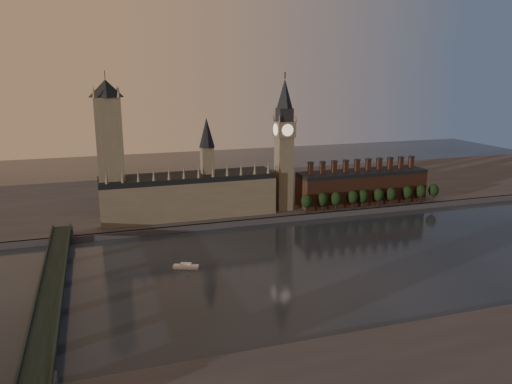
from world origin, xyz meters
TOP-DOWN VIEW (x-y plane):
  - ground at (0.00, 0.00)m, footprint 900.00×900.00m
  - north_bank at (0.00, 178.04)m, footprint 900.00×182.00m
  - palace_of_westminster at (-64.41, 114.91)m, footprint 130.00×30.30m
  - victoria_tower at (-120.00, 115.00)m, footprint 24.00×24.00m
  - big_ben at (10.00, 110.00)m, footprint 15.00×15.00m
  - chimney_block at (80.00, 110.00)m, footprint 110.00×25.00m
  - embankment_tree_0 at (23.12, 93.96)m, footprint 8.60×8.60m
  - embankment_tree_1 at (37.33, 95.38)m, footprint 8.60×8.60m
  - embankment_tree_2 at (48.26, 93.78)m, footprint 8.60×8.60m
  - embankment_tree_3 at (63.44, 94.63)m, footprint 8.60×8.60m
  - embankment_tree_4 at (72.54, 94.50)m, footprint 8.60×8.60m
  - embankment_tree_5 at (86.91, 94.58)m, footprint 8.60×8.60m
  - embankment_tree_6 at (98.07, 93.60)m, footprint 8.60×8.60m
  - embankment_tree_7 at (114.52, 94.92)m, footprint 8.60×8.60m
  - embankment_tree_8 at (127.10, 94.25)m, footprint 8.60×8.60m
  - embankment_tree_9 at (139.88, 94.18)m, footprint 8.60×8.60m
  - westminster_bridge at (-155.00, -2.70)m, footprint 14.00×200.00m
  - river_boat at (-84.53, 21.79)m, footprint 15.19×9.49m

SIDE VIEW (x-z plane):
  - ground at x=0.00m, z-range 0.00..0.00m
  - river_boat at x=-84.53m, z-range -0.34..2.60m
  - north_bank at x=0.00m, z-range 0.00..4.00m
  - westminster_bridge at x=-155.00m, z-range 1.66..13.21m
  - embankment_tree_0 at x=23.12m, z-range 6.03..20.91m
  - embankment_tree_1 at x=37.33m, z-range 6.03..20.91m
  - embankment_tree_2 at x=48.26m, z-range 6.03..20.91m
  - embankment_tree_3 at x=63.44m, z-range 6.03..20.91m
  - embankment_tree_4 at x=72.54m, z-range 6.03..20.91m
  - embankment_tree_5 at x=86.91m, z-range 6.03..20.91m
  - embankment_tree_6 at x=98.07m, z-range 6.03..20.91m
  - embankment_tree_7 at x=114.52m, z-range 6.03..20.91m
  - embankment_tree_8 at x=127.10m, z-range 6.03..20.91m
  - embankment_tree_9 at x=139.88m, z-range 6.03..20.91m
  - chimney_block at x=80.00m, z-range -0.68..36.32m
  - palace_of_westminster at x=-64.41m, z-range -15.37..58.63m
  - big_ben at x=10.00m, z-range 3.33..110.33m
  - victoria_tower at x=-120.00m, z-range 5.09..113.09m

